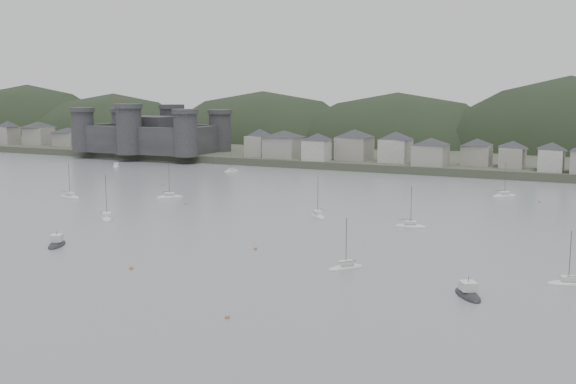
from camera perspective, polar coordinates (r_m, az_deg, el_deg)
The scene contains 9 objects.
ground at distance 114.46m, azimuth -16.71°, elevation -7.99°, with size 900.00×900.00×0.00m, color slate.
far_shore_land at distance 384.03m, azimuth 14.45°, elevation 3.70°, with size 900.00×250.00×3.00m, color #383D2D.
forested_ridge at distance 359.37m, azimuth 14.32°, elevation 1.35°, with size 851.55×103.94×102.57m.
castle at distance 325.84m, azimuth -11.10°, elevation 4.67°, with size 66.00×43.00×20.00m.
waterfront_town at distance 265.89m, azimuth 20.42°, elevation 2.97°, with size 451.48×28.46×12.92m.
moored_fleet at distance 168.48m, azimuth -5.34°, elevation -2.35°, with size 254.57×175.25×13.36m.
motor_launch_near at distance 112.14m, azimuth 14.47°, elevation -8.08°, with size 6.79×8.42×3.93m.
motor_launch_far at distance 149.94m, azimuth -18.35°, elevation -4.06°, with size 6.13×8.26×3.88m.
mooring_buoys at distance 161.73m, azimuth -2.99°, elevation -2.79°, with size 167.50×125.10×0.70m.
Camera 1 is at (75.01, -80.41, 31.75)m, focal length 43.54 mm.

